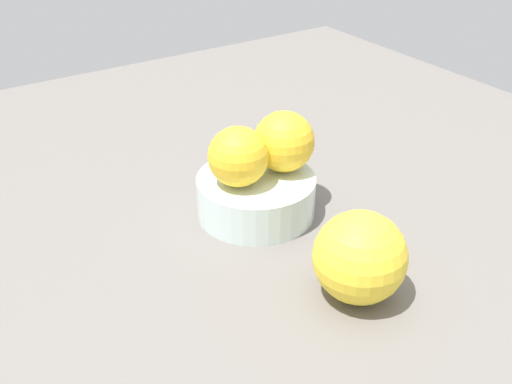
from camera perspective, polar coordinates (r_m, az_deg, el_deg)
ground_plane at (r=69.41cm, az=0.00°, el=-2.65°), size 110.00×110.00×2.00cm
fruit_bowl at (r=67.72cm, az=0.00°, el=-0.42°), size 13.16×13.16×4.55cm
orange_in_bowl_0 at (r=64.02cm, az=-1.76°, el=3.38°), size 6.47×6.47×6.47cm
orange_in_bowl_1 at (r=66.47cm, az=2.86°, el=4.59°), size 6.77×6.77×6.77cm
orange_loose_0 at (r=55.89cm, az=9.99°, el=-5.89°), size 8.59×8.59×8.59cm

